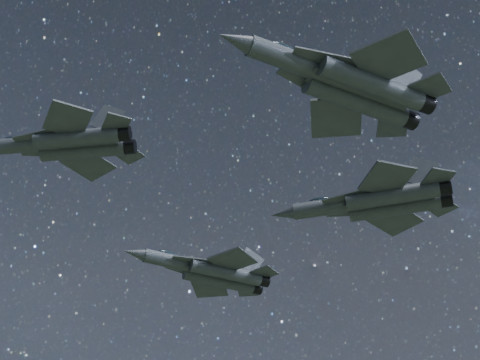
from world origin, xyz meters
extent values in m
cylinder|color=#2E3239|center=(-20.78, -2.45, 139.83)|extent=(6.64, 2.84, 1.37)
ellipsoid|color=#1A262F|center=(-21.81, -2.21, 140.49)|extent=(2.25, 1.38, 0.68)
cube|color=#2E3239|center=(-16.34, -3.51, 139.79)|extent=(7.31, 2.95, 1.14)
cylinder|color=#2E3239|center=(-16.20, -4.45, 139.39)|extent=(7.50, 3.04, 1.37)
cylinder|color=#2E3239|center=(-15.79, -2.74, 139.39)|extent=(7.50, 3.04, 1.37)
cylinder|color=black|center=(-12.27, -5.38, 139.39)|extent=(1.40, 1.50, 1.26)
cylinder|color=black|center=(-11.86, -3.67, 139.39)|extent=(1.40, 1.50, 1.26)
cube|color=#2E3239|center=(-19.52, -3.97, 139.72)|extent=(4.56, 2.77, 0.11)
cube|color=#2E3239|center=(-18.97, -1.66, 139.72)|extent=(4.60, 1.16, 0.11)
cube|color=#2E3239|center=(-16.86, -6.46, 139.57)|extent=(4.37, 4.64, 0.18)
cube|color=#2E3239|center=(-15.47, -0.65, 139.57)|extent=(5.03, 5.03, 0.18)
cube|color=#2E3239|center=(-12.87, -6.41, 139.57)|extent=(2.56, 2.68, 0.13)
cube|color=#2E3239|center=(-11.94, -2.48, 139.57)|extent=(2.98, 2.98, 0.13)
cube|color=#2E3239|center=(-13.77, -5.25, 141.06)|extent=(2.95, 1.08, 3.13)
cube|color=#2E3239|center=(-13.26, -3.11, 141.06)|extent=(3.05, 0.60, 3.13)
cylinder|color=#2E3239|center=(-7.01, 18.93, 141.55)|extent=(7.62, 3.74, 1.58)
cone|color=#2E3239|center=(-11.65, 17.48, 141.55)|extent=(2.74, 2.08, 1.42)
ellipsoid|color=#1A262F|center=(-8.17, 18.57, 142.31)|extent=(2.62, 1.73, 0.78)
cube|color=#2E3239|center=(-1.99, 20.50, 141.50)|extent=(8.37, 3.92, 1.32)
cylinder|color=#2E3239|center=(-1.30, 19.66, 141.05)|extent=(8.58, 4.04, 1.58)
cylinder|color=#2E3239|center=(-1.90, 21.59, 141.05)|extent=(8.58, 4.04, 1.58)
cylinder|color=black|center=(3.14, 21.04, 141.05)|extent=(1.69, 1.78, 1.46)
cylinder|color=black|center=(2.54, 22.98, 141.05)|extent=(1.69, 1.78, 1.46)
cube|color=#2E3239|center=(-4.86, 18.17, 141.43)|extent=(5.35, 1.69, 0.12)
cube|color=#2E3239|center=(-5.68, 20.78, 141.43)|extent=(5.16, 3.48, 0.12)
cube|color=#2E3239|center=(-0.77, 17.28, 141.25)|extent=(5.81, 5.75, 0.20)
cube|color=#2E3239|center=(-2.82, 23.84, 141.25)|extent=(4.82, 5.18, 0.20)
cube|color=#2E3239|center=(3.15, 19.67, 141.25)|extent=(3.44, 3.43, 0.15)
cube|color=#2E3239|center=(1.76, 24.11, 141.25)|extent=(2.82, 2.98, 0.15)
cube|color=#2E3239|center=(1.57, 20.29, 142.97)|extent=(3.47, 0.93, 3.60)
cube|color=#2E3239|center=(0.82, 22.70, 142.97)|extent=(3.32, 1.47, 3.60)
cylinder|color=#2E3239|center=(1.28, -12.53, 142.08)|extent=(8.54, 4.53, 1.78)
cone|color=#2E3239|center=(-3.87, -14.38, 142.08)|extent=(3.11, 2.43, 1.60)
ellipsoid|color=#1A262F|center=(0.00, -12.99, 142.94)|extent=(2.96, 2.04, 0.88)
cube|color=#2E3239|center=(6.86, -10.52, 142.02)|extent=(9.37, 4.77, 1.48)
cylinder|color=#2E3239|center=(7.68, -11.44, 141.51)|extent=(9.61, 4.91, 1.78)
cylinder|color=#2E3239|center=(6.91, -9.30, 141.51)|extent=(9.61, 4.91, 1.78)
cylinder|color=black|center=(12.61, -9.67, 141.51)|extent=(1.95, 2.05, 1.64)
cylinder|color=black|center=(11.84, -7.52, 141.51)|extent=(1.95, 2.05, 1.64)
cube|color=#2E3239|center=(3.74, -13.28, 141.94)|extent=(6.05, 2.14, 0.14)
cube|color=#2E3239|center=(2.69, -10.38, 141.94)|extent=(5.73, 4.11, 0.14)
cube|color=#2E3239|center=(8.39, -14.09, 141.74)|extent=(6.53, 6.44, 0.23)
cube|color=#2E3239|center=(5.77, -6.80, 141.74)|extent=(5.27, 5.71, 0.23)
cube|color=#2E3239|center=(12.68, -11.22, 141.74)|extent=(3.87, 3.84, 0.17)
cube|color=#2E3239|center=(10.91, -6.28, 141.74)|extent=(3.09, 3.27, 0.17)
cube|color=#2E3239|center=(10.88, -10.59, 143.68)|extent=(3.88, 1.21, 4.06)
cube|color=#2E3239|center=(9.92, -7.91, 143.68)|extent=(3.68, 1.81, 4.06)
cylinder|color=#2E3239|center=(7.73, 4.24, 140.19)|extent=(7.70, 4.31, 1.61)
cone|color=#2E3239|center=(3.12, 6.06, 140.19)|extent=(2.84, 2.26, 1.45)
ellipsoid|color=#1A262F|center=(6.57, 4.69, 140.96)|extent=(2.69, 1.91, 0.80)
cube|color=#2E3239|center=(12.72, 2.26, 140.13)|extent=(8.45, 4.56, 1.34)
cylinder|color=#2E3239|center=(12.72, 1.14, 139.67)|extent=(8.66, 4.70, 1.61)
cylinder|color=#2E3239|center=(13.49, 3.07, 139.67)|extent=(8.66, 4.70, 1.61)
cylinder|color=black|center=(17.14, -0.61, 139.67)|extent=(1.80, 1.88, 1.49)
cylinder|color=black|center=(17.90, 1.31, 139.67)|extent=(1.80, 1.88, 1.49)
cube|color=#2E3239|center=(8.94, 2.26, 140.06)|extent=(5.14, 3.85, 0.12)
cube|color=#2E3239|center=(9.97, 4.85, 140.06)|extent=(5.49, 2.11, 0.12)
cube|color=#2E3239|center=(11.62, -1.08, 139.88)|extent=(4.66, 5.08, 0.21)
cube|color=#2E3239|center=(14.21, 5.45, 139.88)|extent=(5.90, 5.80, 0.21)
cube|color=#2E3239|center=(16.26, -1.70, 139.88)|extent=(2.73, 2.90, 0.15)
cube|color=#2E3239|center=(18.01, 2.72, 139.88)|extent=(3.50, 3.47, 0.15)
cube|color=#2E3239|center=(15.41, -0.20, 141.63)|extent=(3.29, 1.74, 3.68)
cube|color=#2E3239|center=(16.37, 2.20, 141.63)|extent=(3.49, 1.20, 3.68)
camera|label=1|loc=(-7.73, -53.06, 99.30)|focal=55.00mm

